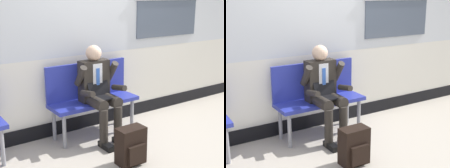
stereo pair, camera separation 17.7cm
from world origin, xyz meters
TOP-DOWN VIEW (x-y plane):
  - ground_plane at (0.00, 0.00)m, footprint 18.00×18.00m
  - station_wall at (0.02, 0.60)m, footprint 6.81×0.16m
  - bench_with_person at (-0.31, 0.33)m, footprint 1.23×0.42m
  - person_seated at (-0.31, 0.13)m, footprint 0.57×0.70m
  - backpack at (-0.39, -0.68)m, footprint 0.33×0.23m

SIDE VIEW (x-z plane):
  - ground_plane at x=0.00m, z-range 0.00..0.00m
  - backpack at x=-0.39m, z-range 0.00..0.43m
  - bench_with_person at x=-0.31m, z-range 0.08..1.07m
  - person_seated at x=-0.31m, z-range 0.05..1.30m
  - station_wall at x=0.02m, z-range -0.01..2.81m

